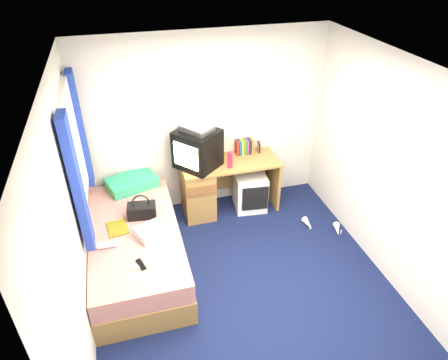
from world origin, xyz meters
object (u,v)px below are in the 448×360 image
object	(u,v)px
vcr	(197,128)
colour_swatch_fan	(137,267)
bed	(137,248)
pink_water_bottle	(230,160)
desk	(210,186)
picture_frame	(259,147)
crt_tv	(197,149)
aerosol_can	(219,156)
remote_control	(141,264)
pillow	(132,182)
magazine	(117,228)
handbag	(142,210)
water_bottle	(107,245)
white_heels	(323,227)
storage_cube	(250,191)
towel	(152,232)

from	to	relation	value
vcr	colour_swatch_fan	distance (m)	1.87
bed	pink_water_bottle	size ratio (longest dim) A/B	9.57
desk	picture_frame	bearing A→B (deg)	12.13
colour_swatch_fan	crt_tv	bearing A→B (deg)	56.62
aerosol_can	remote_control	world-z (taller)	aerosol_can
pillow	magazine	size ratio (longest dim) A/B	2.17
handbag	water_bottle	bearing A→B (deg)	-125.46
pillow	water_bottle	world-z (taller)	pillow
aerosol_can	white_heels	distance (m)	1.66
storage_cube	picture_frame	distance (m)	0.63
bed	pink_water_bottle	world-z (taller)	pink_water_bottle
desk	handbag	world-z (taller)	handbag
bed	desk	distance (m)	1.36
water_bottle	magazine	bearing A→B (deg)	67.88
handbag	towel	xyz separation A→B (m)	(0.06, -0.37, -0.04)
water_bottle	white_heels	world-z (taller)	water_bottle
crt_tv	pillow	bearing A→B (deg)	-133.34
desk	picture_frame	world-z (taller)	picture_frame
storage_cube	handbag	world-z (taller)	handbag
desk	bed	bearing A→B (deg)	-142.41
aerosol_can	towel	size ratio (longest dim) A/B	0.57
crt_tv	picture_frame	distance (m)	0.92
crt_tv	water_bottle	distance (m)	1.65
desk	vcr	xyz separation A→B (m)	(-0.15, 0.00, 0.88)
desk	white_heels	world-z (taller)	desk
pink_water_bottle	towel	bearing A→B (deg)	-143.64
vcr	pink_water_bottle	world-z (taller)	vcr
storage_cube	remote_control	distance (m)	2.11
crt_tv	remote_control	world-z (taller)	crt_tv
picture_frame	towel	bearing A→B (deg)	-136.23
colour_swatch_fan	remote_control	world-z (taller)	remote_control
remote_control	magazine	bearing A→B (deg)	89.69
pillow	water_bottle	bearing A→B (deg)	-107.56
white_heels	storage_cube	bearing A→B (deg)	136.24
bed	magazine	distance (m)	0.34
picture_frame	storage_cube	bearing A→B (deg)	-120.30
colour_swatch_fan	water_bottle	bearing A→B (deg)	125.20
pink_water_bottle	handbag	distance (m)	1.30
magazine	colour_swatch_fan	world-z (taller)	magazine
handbag	colour_swatch_fan	xyz separation A→B (m)	(-0.14, -0.82, -0.08)
desk	towel	distance (m)	1.33
pillow	desk	world-z (taller)	desk
pillow	handbag	size ratio (longest dim) A/B	1.77
pillow	desk	distance (m)	1.04
aerosol_can	pillow	bearing A→B (deg)	178.75
aerosol_can	remote_control	distance (m)	1.88
pink_water_bottle	vcr	bearing A→B (deg)	158.34
vcr	towel	bearing A→B (deg)	-74.08
storage_cube	magazine	xyz separation A→B (m)	(-1.80, -0.69, 0.28)
bed	magazine	world-z (taller)	magazine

